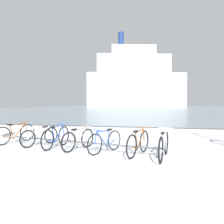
{
  "coord_description": "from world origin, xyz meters",
  "views": [
    {
      "loc": [
        1.32,
        -3.78,
        1.62
      ],
      "look_at": [
        -0.58,
        5.99,
        1.18
      ],
      "focal_mm": 33.67,
      "sensor_mm": 36.0,
      "label": 1
    }
  ],
  "objects_px": {
    "bicycle_0": "(16,134)",
    "ferry_ship": "(134,82)",
    "bicycle_5": "(138,143)",
    "bicycle_3": "(79,139)",
    "bicycle_4": "(105,141)",
    "bicycle_1": "(40,136)",
    "bicycle_6": "(164,145)",
    "bicycle_2": "(56,137)"
  },
  "relations": [
    {
      "from": "bicycle_0",
      "to": "ferry_ship",
      "type": "distance_m",
      "value": 75.68
    },
    {
      "from": "bicycle_0",
      "to": "bicycle_5",
      "type": "bearing_deg",
      "value": -11.82
    },
    {
      "from": "bicycle_5",
      "to": "ferry_ship",
      "type": "xyz_separation_m",
      "value": [
        -6.8,
        76.13,
        9.3
      ]
    },
    {
      "from": "bicycle_3",
      "to": "bicycle_5",
      "type": "relative_size",
      "value": 0.97
    },
    {
      "from": "bicycle_0",
      "to": "bicycle_4",
      "type": "height_order",
      "value": "bicycle_0"
    },
    {
      "from": "bicycle_3",
      "to": "bicycle_1",
      "type": "bearing_deg",
      "value": 166.91
    },
    {
      "from": "bicycle_3",
      "to": "bicycle_5",
      "type": "xyz_separation_m",
      "value": [
        2.07,
        -0.36,
        0.02
      ]
    },
    {
      "from": "bicycle_1",
      "to": "bicycle_6",
      "type": "height_order",
      "value": "bicycle_6"
    },
    {
      "from": "bicycle_5",
      "to": "ferry_ship",
      "type": "height_order",
      "value": "ferry_ship"
    },
    {
      "from": "bicycle_0",
      "to": "bicycle_1",
      "type": "distance_m",
      "value": 1.27
    },
    {
      "from": "bicycle_0",
      "to": "bicycle_4",
      "type": "relative_size",
      "value": 1.17
    },
    {
      "from": "bicycle_0",
      "to": "bicycle_2",
      "type": "height_order",
      "value": "bicycle_2"
    },
    {
      "from": "bicycle_0",
      "to": "bicycle_6",
      "type": "distance_m",
      "value": 5.88
    },
    {
      "from": "bicycle_1",
      "to": "bicycle_2",
      "type": "height_order",
      "value": "bicycle_2"
    },
    {
      "from": "bicycle_5",
      "to": "bicycle_6",
      "type": "xyz_separation_m",
      "value": [
        0.75,
        -0.26,
        0.01
      ]
    },
    {
      "from": "bicycle_3",
      "to": "bicycle_6",
      "type": "distance_m",
      "value": 2.89
    },
    {
      "from": "bicycle_4",
      "to": "bicycle_6",
      "type": "height_order",
      "value": "bicycle_6"
    },
    {
      "from": "bicycle_3",
      "to": "bicycle_2",
      "type": "bearing_deg",
      "value": 170.29
    },
    {
      "from": "bicycle_2",
      "to": "bicycle_4",
      "type": "relative_size",
      "value": 1.18
    },
    {
      "from": "bicycle_2",
      "to": "bicycle_4",
      "type": "bearing_deg",
      "value": -11.07
    },
    {
      "from": "bicycle_1",
      "to": "bicycle_5",
      "type": "relative_size",
      "value": 0.96
    },
    {
      "from": "bicycle_2",
      "to": "ferry_ship",
      "type": "height_order",
      "value": "ferry_ship"
    },
    {
      "from": "bicycle_0",
      "to": "bicycle_5",
      "type": "distance_m",
      "value": 5.1
    },
    {
      "from": "bicycle_0",
      "to": "bicycle_5",
      "type": "height_order",
      "value": "same"
    },
    {
      "from": "bicycle_2",
      "to": "bicycle_4",
      "type": "height_order",
      "value": "bicycle_2"
    },
    {
      "from": "bicycle_1",
      "to": "bicycle_6",
      "type": "bearing_deg",
      "value": -12.66
    },
    {
      "from": "bicycle_1",
      "to": "bicycle_4",
      "type": "height_order",
      "value": "bicycle_4"
    },
    {
      "from": "bicycle_0",
      "to": "ferry_ship",
      "type": "height_order",
      "value": "ferry_ship"
    },
    {
      "from": "bicycle_4",
      "to": "bicycle_5",
      "type": "distance_m",
      "value": 1.1
    },
    {
      "from": "bicycle_1",
      "to": "bicycle_4",
      "type": "distance_m",
      "value": 2.73
    },
    {
      "from": "bicycle_1",
      "to": "ferry_ship",
      "type": "relative_size",
      "value": 0.04
    },
    {
      "from": "bicycle_5",
      "to": "ferry_ship",
      "type": "distance_m",
      "value": 76.99
    },
    {
      "from": "bicycle_6",
      "to": "ferry_ship",
      "type": "distance_m",
      "value": 77.32
    },
    {
      "from": "bicycle_0",
      "to": "bicycle_6",
      "type": "xyz_separation_m",
      "value": [
        5.74,
        -1.3,
        0.01
      ]
    },
    {
      "from": "bicycle_5",
      "to": "ferry_ship",
      "type": "bearing_deg",
      "value": 95.11
    },
    {
      "from": "bicycle_0",
      "to": "bicycle_4",
      "type": "bearing_deg",
      "value": -12.97
    },
    {
      "from": "bicycle_5",
      "to": "bicycle_6",
      "type": "bearing_deg",
      "value": -19.14
    },
    {
      "from": "bicycle_3",
      "to": "bicycle_5",
      "type": "bearing_deg",
      "value": -9.87
    },
    {
      "from": "bicycle_2",
      "to": "bicycle_5",
      "type": "height_order",
      "value": "bicycle_2"
    },
    {
      "from": "bicycle_0",
      "to": "bicycle_1",
      "type": "xyz_separation_m",
      "value": [
        1.24,
        -0.29,
        -0.03
      ]
    },
    {
      "from": "bicycle_1",
      "to": "ferry_ship",
      "type": "bearing_deg",
      "value": 92.32
    },
    {
      "from": "bicycle_3",
      "to": "ferry_ship",
      "type": "height_order",
      "value": "ferry_ship"
    }
  ]
}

